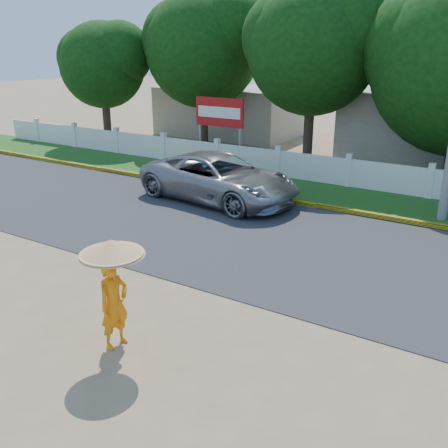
% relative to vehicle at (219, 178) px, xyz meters
% --- Properties ---
extents(ground, '(120.00, 120.00, 0.00)m').
position_rel_vehicle_xyz_m(ground, '(3.33, -7.08, -0.81)').
color(ground, '#9E8460').
rests_on(ground, ground).
extents(road, '(60.00, 7.00, 0.02)m').
position_rel_vehicle_xyz_m(road, '(3.33, -2.58, -0.80)').
color(road, '#38383A').
rests_on(road, ground).
extents(grass_verge, '(60.00, 3.50, 0.03)m').
position_rel_vehicle_xyz_m(grass_verge, '(3.33, 2.67, -0.80)').
color(grass_verge, '#2D601E').
rests_on(grass_verge, ground).
extents(curb, '(40.00, 0.18, 0.16)m').
position_rel_vehicle_xyz_m(curb, '(3.33, 0.97, -0.73)').
color(curb, yellow).
rests_on(curb, ground).
extents(fence, '(40.00, 0.10, 1.10)m').
position_rel_vehicle_xyz_m(fence, '(3.33, 4.12, -0.26)').
color(fence, silver).
rests_on(fence, ground).
extents(building_far, '(8.00, 5.00, 2.80)m').
position_rel_vehicle_xyz_m(building_far, '(-6.67, 11.92, 0.59)').
color(building_far, '#B7AD99').
rests_on(building_far, ground).
extents(vehicle, '(6.15, 3.43, 1.63)m').
position_rel_vehicle_xyz_m(vehicle, '(0.00, 0.00, 0.00)').
color(vehicle, gray).
rests_on(vehicle, ground).
extents(monk_with_parasol, '(1.16, 1.16, 2.11)m').
position_rel_vehicle_xyz_m(monk_with_parasol, '(3.23, -8.68, 0.56)').
color(monk_with_parasol, orange).
rests_on(monk_with_parasol, ground).
extents(billboard, '(2.50, 0.13, 2.95)m').
position_rel_vehicle_xyz_m(billboard, '(-3.23, 5.22, 1.33)').
color(billboard, gray).
rests_on(billboard, ground).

